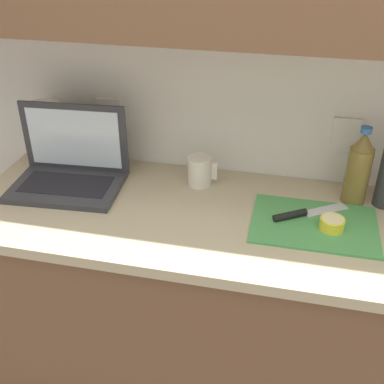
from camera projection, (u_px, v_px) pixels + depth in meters
counter_unit at (284, 327)px, 1.69m from camera, size 2.08×0.59×0.91m
laptop at (70, 167)px, 1.65m from camera, size 0.38×0.27×0.26m
cutting_board at (314, 224)px, 1.46m from camera, size 0.38×0.27×0.01m
knife at (298, 214)px, 1.48m from camera, size 0.23×0.16×0.02m
lemon_half_cut at (332, 223)px, 1.42m from camera, size 0.07×0.07×0.04m
bottle_oil_tall at (359, 169)px, 1.52m from camera, size 0.08×0.08×0.26m
measuring_cup at (200, 171)px, 1.64m from camera, size 0.10×0.08×0.10m
paper_towel_roll at (48, 134)px, 1.75m from camera, size 0.11×0.11×0.23m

